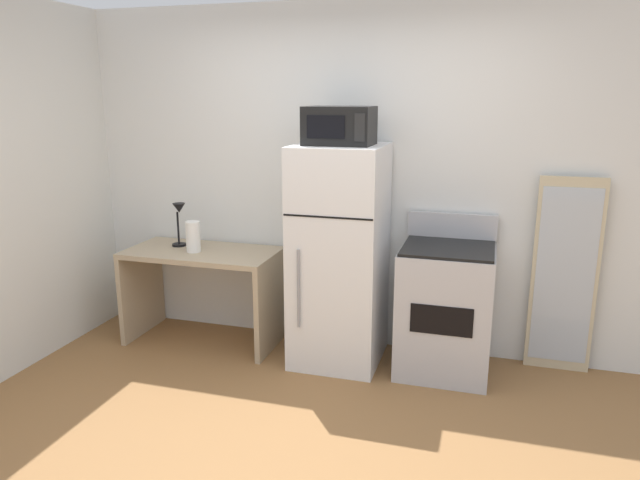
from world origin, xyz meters
TOP-DOWN VIEW (x-y plane):
  - ground_plane at (0.00, 0.00)m, footprint 12.00×12.00m
  - wall_back_white at (0.00, 1.70)m, footprint 5.00×0.10m
  - desk at (-1.13, 1.33)m, footprint 1.18×0.60m
  - desk_lamp at (-1.35, 1.39)m, footprint 0.14×0.12m
  - paper_towel_roll at (-1.17, 1.28)m, footprint 0.11×0.11m
  - refrigerator at (-0.01, 1.31)m, footprint 0.63×0.67m
  - microwave at (-0.01, 1.29)m, footprint 0.46×0.35m
  - oven_range at (0.76, 1.33)m, footprint 0.64×0.61m
  - leaning_mirror at (1.54, 1.59)m, footprint 0.44×0.03m

SIDE VIEW (x-z plane):
  - ground_plane at x=0.00m, z-range 0.00..0.00m
  - oven_range at x=0.76m, z-range -0.08..1.02m
  - desk at x=-1.13m, z-range 0.15..0.90m
  - leaning_mirror at x=1.54m, z-range 0.00..1.40m
  - refrigerator at x=-0.01m, z-range 0.00..1.60m
  - paper_towel_roll at x=-1.17m, z-range 0.75..0.99m
  - desk_lamp at x=-1.35m, z-range 0.81..1.17m
  - wall_back_white at x=0.00m, z-range 0.00..2.60m
  - microwave at x=-0.01m, z-range 1.60..1.86m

